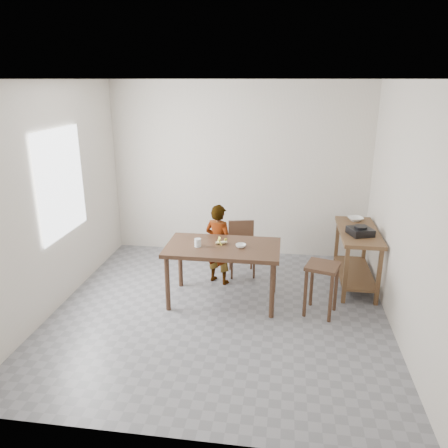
# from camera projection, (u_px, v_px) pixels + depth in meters

# --- Properties ---
(floor) EXTENTS (4.00, 4.00, 0.04)m
(floor) POSITION_uv_depth(u_px,v_px,m) (219.00, 313.00, 5.33)
(floor) COLOR slate
(floor) RESTS_ON ground
(ceiling) EXTENTS (4.00, 4.00, 0.04)m
(ceiling) POSITION_uv_depth(u_px,v_px,m) (218.00, 77.00, 4.46)
(ceiling) COLOR white
(ceiling) RESTS_ON wall_back
(wall_back) EXTENTS (4.00, 0.04, 2.70)m
(wall_back) POSITION_uv_depth(u_px,v_px,m) (239.00, 170.00, 6.79)
(wall_back) COLOR beige
(wall_back) RESTS_ON ground
(wall_front) EXTENTS (4.00, 0.04, 2.70)m
(wall_front) POSITION_uv_depth(u_px,v_px,m) (174.00, 286.00, 3.00)
(wall_front) COLOR beige
(wall_front) RESTS_ON ground
(wall_left) EXTENTS (0.04, 4.00, 2.70)m
(wall_left) POSITION_uv_depth(u_px,v_px,m) (51.00, 199.00, 5.17)
(wall_left) COLOR beige
(wall_left) RESTS_ON ground
(wall_right) EXTENTS (0.04, 4.00, 2.70)m
(wall_right) POSITION_uv_depth(u_px,v_px,m) (407.00, 213.00, 4.62)
(wall_right) COLOR beige
(wall_right) RESTS_ON ground
(window_pane) EXTENTS (0.02, 1.10, 1.30)m
(window_pane) POSITION_uv_depth(u_px,v_px,m) (61.00, 183.00, 5.30)
(window_pane) COLOR white
(window_pane) RESTS_ON wall_left
(dining_table) EXTENTS (1.40, 0.80, 0.75)m
(dining_table) POSITION_uv_depth(u_px,v_px,m) (223.00, 274.00, 5.48)
(dining_table) COLOR #422A1B
(dining_table) RESTS_ON floor
(prep_counter) EXTENTS (0.50, 1.20, 0.80)m
(prep_counter) POSITION_uv_depth(u_px,v_px,m) (356.00, 258.00, 5.90)
(prep_counter) COLOR brown
(prep_counter) RESTS_ON floor
(child) EXTENTS (0.48, 0.41, 1.12)m
(child) POSITION_uv_depth(u_px,v_px,m) (219.00, 244.00, 5.94)
(child) COLOR silver
(child) RESTS_ON floor
(dining_chair) EXTENTS (0.43, 0.43, 0.76)m
(dining_chair) POSITION_uv_depth(u_px,v_px,m) (242.00, 249.00, 6.24)
(dining_chair) COLOR #422A1B
(dining_chair) RESTS_ON floor
(stool) EXTENTS (0.45, 0.45, 0.64)m
(stool) POSITION_uv_depth(u_px,v_px,m) (321.00, 289.00, 5.20)
(stool) COLOR #422A1B
(stool) RESTS_ON floor
(glass_tumbler) EXTENTS (0.10, 0.10, 0.10)m
(glass_tumbler) POSITION_uv_depth(u_px,v_px,m) (198.00, 243.00, 5.33)
(glass_tumbler) COLOR silver
(glass_tumbler) RESTS_ON dining_table
(small_bowl) EXTENTS (0.15, 0.15, 0.04)m
(small_bowl) POSITION_uv_depth(u_px,v_px,m) (241.00, 246.00, 5.31)
(small_bowl) COLOR white
(small_bowl) RESTS_ON dining_table
(banana) EXTENTS (0.18, 0.14, 0.06)m
(banana) POSITION_uv_depth(u_px,v_px,m) (221.00, 242.00, 5.41)
(banana) COLOR gold
(banana) RESTS_ON dining_table
(serving_bowl) EXTENTS (0.27, 0.27, 0.05)m
(serving_bowl) POSITION_uv_depth(u_px,v_px,m) (355.00, 219.00, 6.15)
(serving_bowl) COLOR white
(serving_bowl) RESTS_ON prep_counter
(gas_burner) EXTENTS (0.35, 0.35, 0.09)m
(gas_burner) POSITION_uv_depth(u_px,v_px,m) (360.00, 231.00, 5.58)
(gas_burner) COLOR black
(gas_burner) RESTS_ON prep_counter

